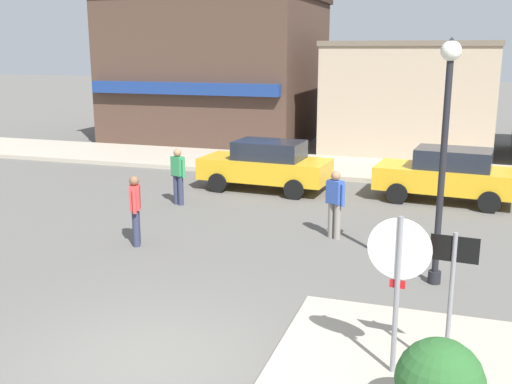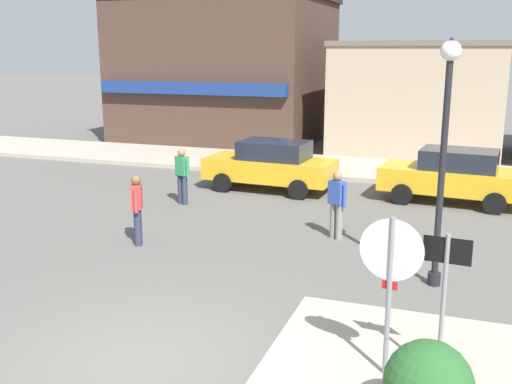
# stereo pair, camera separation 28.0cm
# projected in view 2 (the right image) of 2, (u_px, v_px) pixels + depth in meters

# --- Properties ---
(ground_plane) EXTENTS (160.00, 160.00, 0.00)m
(ground_plane) POSITION_uv_depth(u_px,v_px,m) (138.00, 364.00, 8.47)
(ground_plane) COLOR #5B5954
(kerb_far) EXTENTS (80.00, 4.00, 0.15)m
(kerb_far) POSITION_uv_depth(u_px,v_px,m) (345.00, 168.00, 22.04)
(kerb_far) COLOR #A89E8C
(kerb_far) RESTS_ON ground
(stop_sign) EXTENTS (0.82, 0.09, 2.30)m
(stop_sign) POSITION_uv_depth(u_px,v_px,m) (390.00, 276.00, 7.64)
(stop_sign) COLOR gray
(stop_sign) RESTS_ON ground
(one_way_sign) EXTENTS (0.60, 0.07, 2.10)m
(one_way_sign) POSITION_uv_depth(u_px,v_px,m) (444.00, 292.00, 7.62)
(one_way_sign) COLOR gray
(one_way_sign) RESTS_ON ground
(lamp_post) EXTENTS (0.36, 0.36, 4.54)m
(lamp_post) POSITION_uv_depth(u_px,v_px,m) (445.00, 129.00, 10.63)
(lamp_post) COLOR black
(lamp_post) RESTS_ON ground
(parked_car_nearest) EXTENTS (4.09, 2.05, 1.56)m
(parked_car_nearest) POSITION_uv_depth(u_px,v_px,m) (271.00, 165.00, 18.72)
(parked_car_nearest) COLOR gold
(parked_car_nearest) RESTS_ON ground
(parked_car_second) EXTENTS (4.14, 2.17, 1.56)m
(parked_car_second) POSITION_uv_depth(u_px,v_px,m) (454.00, 175.00, 17.17)
(parked_car_second) COLOR gold
(parked_car_second) RESTS_ON ground
(pedestrian_crossing_near) EXTENTS (0.52, 0.37, 1.61)m
(pedestrian_crossing_near) POSITION_uv_depth(u_px,v_px,m) (337.00, 203.00, 13.86)
(pedestrian_crossing_near) COLOR gray
(pedestrian_crossing_near) RESTS_ON ground
(pedestrian_crossing_far) EXTENTS (0.55, 0.33, 1.61)m
(pedestrian_crossing_far) POSITION_uv_depth(u_px,v_px,m) (182.00, 174.00, 16.98)
(pedestrian_crossing_far) COLOR #2D334C
(pedestrian_crossing_far) RESTS_ON ground
(pedestrian_kerb_side) EXTENTS (0.35, 0.54, 1.61)m
(pedestrian_kerb_side) POSITION_uv_depth(u_px,v_px,m) (137.00, 208.00, 13.45)
(pedestrian_kerb_side) COLOR #2D334C
(pedestrian_kerb_side) RESTS_ON ground
(building_corner_shop) EXTENTS (9.33, 8.86, 6.80)m
(building_corner_shop) POSITION_uv_depth(u_px,v_px,m) (228.00, 68.00, 29.24)
(building_corner_shop) COLOR #473328
(building_corner_shop) RESTS_ON ground
(building_storefront_left_near) EXTENTS (6.81, 6.67, 4.64)m
(building_storefront_left_near) POSITION_uv_depth(u_px,v_px,m) (419.00, 97.00, 25.59)
(building_storefront_left_near) COLOR tan
(building_storefront_left_near) RESTS_ON ground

